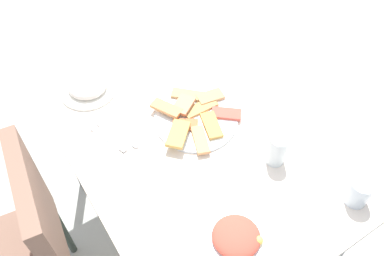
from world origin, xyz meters
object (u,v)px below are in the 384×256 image
object	(u,v)px
salad_plate_rice	(236,237)
paper_napkin	(113,138)
dining_table	(189,155)
dining_chair	(24,249)
soda_can	(277,150)
drinking_glass	(359,192)
fork	(117,135)
salad_plate_greens	(88,87)
spoon	(108,139)
pide_platter	(195,118)

from	to	relation	value
salad_plate_rice	paper_napkin	world-z (taller)	salad_plate_rice
dining_table	dining_chair	distance (m)	0.67
soda_can	drinking_glass	distance (m)	0.29
drinking_glass	paper_napkin	world-z (taller)	drinking_glass
paper_napkin	fork	size ratio (longest dim) A/B	0.66
fork	paper_napkin	bearing A→B (deg)	67.74
dining_table	fork	size ratio (longest dim) A/B	6.12
salad_plate_greens	spoon	size ratio (longest dim) A/B	1.29
fork	dining_table	bearing A→B (deg)	-151.27
dining_table	pide_platter	distance (m)	0.14
drinking_glass	fork	world-z (taller)	drinking_glass
pide_platter	soda_can	xyz separation A→B (m)	(-0.30, -0.13, 0.05)
paper_napkin	fork	world-z (taller)	fork
pide_platter	drinking_glass	bearing A→B (deg)	-156.23
pide_platter	fork	size ratio (longest dim) A/B	1.75
salad_plate_greens	spoon	world-z (taller)	salad_plate_greens
pide_platter	spoon	world-z (taller)	pide_platter
pide_platter	salad_plate_greens	bearing A→B (deg)	37.58
salad_plate_greens	drinking_glass	size ratio (longest dim) A/B	2.27
salad_plate_rice	paper_napkin	size ratio (longest dim) A/B	1.60
salad_plate_rice	paper_napkin	bearing A→B (deg)	14.37
salad_plate_rice	spoon	world-z (taller)	salad_plate_rice
salad_plate_greens	fork	size ratio (longest dim) A/B	1.15
salad_plate_rice	dining_chair	bearing A→B (deg)	53.13
spoon	salad_plate_greens	bearing A→B (deg)	-28.01
dining_chair	drinking_glass	distance (m)	1.15
drinking_glass	spoon	xyz separation A→B (m)	(0.66, 0.57, -0.04)
salad_plate_greens	paper_napkin	bearing A→B (deg)	175.11
dining_table	fork	xyz separation A→B (m)	(0.17, 0.21, 0.08)
pide_platter	salad_plate_greens	xyz separation A→B (m)	(0.36, 0.28, 0.01)
salad_plate_greens	salad_plate_rice	size ratio (longest dim) A/B	1.09
pide_platter	salad_plate_greens	size ratio (longest dim) A/B	1.52
salad_plate_greens	paper_napkin	world-z (taller)	salad_plate_greens
dining_chair	drinking_glass	xyz separation A→B (m)	(-0.53, -0.99, 0.24)
soda_can	paper_napkin	size ratio (longest dim) A/B	0.95
dining_table	fork	bearing A→B (deg)	50.99
dining_chair	soda_can	size ratio (longest dim) A/B	7.57
dining_chair	drinking_glass	world-z (taller)	dining_chair
dining_table	soda_can	distance (m)	0.34
drinking_glass	dining_chair	bearing A→B (deg)	61.75
dining_table	salad_plate_greens	xyz separation A→B (m)	(0.44, 0.20, 0.10)
soda_can	fork	bearing A→B (deg)	46.44
dining_chair	paper_napkin	distance (m)	0.49
paper_napkin	fork	xyz separation A→B (m)	(0.00, -0.02, 0.00)
soda_can	fork	size ratio (longest dim) A/B	0.63
salad_plate_rice	spoon	bearing A→B (deg)	16.08
dining_chair	salad_plate_greens	world-z (taller)	dining_chair
pide_platter	fork	world-z (taller)	pide_platter
pide_platter	drinking_glass	distance (m)	0.62
salad_plate_greens	drinking_glass	world-z (taller)	drinking_glass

